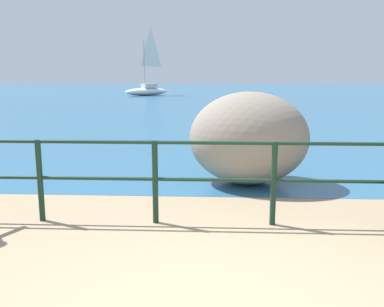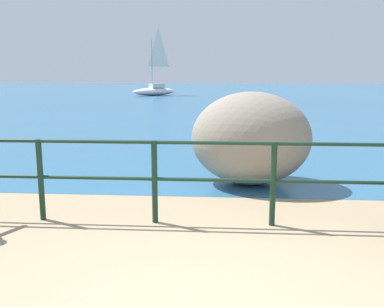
{
  "view_description": "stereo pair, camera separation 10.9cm",
  "coord_description": "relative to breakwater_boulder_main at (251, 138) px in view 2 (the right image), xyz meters",
  "views": [
    {
      "loc": [
        -0.02,
        -2.79,
        1.78
      ],
      "look_at": [
        -0.29,
        2.47,
        0.79
      ],
      "focal_mm": 38.99,
      "sensor_mm": 36.0,
      "label": 1
    },
    {
      "loc": [
        0.09,
        -2.78,
        1.78
      ],
      "look_at": [
        -0.29,
        2.47,
        0.79
      ],
      "focal_mm": 38.99,
      "sensor_mm": 36.0,
      "label": 2
    }
  ],
  "objects": [
    {
      "name": "ground_plane",
      "position": [
        -0.58,
        15.95,
        -0.81
      ],
      "size": [
        120.0,
        120.0,
        0.1
      ],
      "primitive_type": "cube",
      "color": "#937F60"
    },
    {
      "name": "sea_surface",
      "position": [
        -0.58,
        44.15,
        -0.76
      ],
      "size": [
        120.0,
        90.0,
        0.01
      ],
      "primitive_type": "cube",
      "color": "#285B7F",
      "rests_on": "ground_plane"
    },
    {
      "name": "promenade_railing",
      "position": [
        -0.58,
        -1.98,
        -0.12
      ],
      "size": [
        10.03,
        0.07,
        1.02
      ],
      "color": "black",
      "rests_on": "ground_plane"
    },
    {
      "name": "breakwater_boulder_main",
      "position": [
        0.0,
        0.0,
        0.0
      ],
      "size": [
        1.97,
        1.61,
        1.53
      ],
      "color": "gray",
      "rests_on": "ground"
    },
    {
      "name": "sailboat",
      "position": [
        -6.6,
        31.1,
        -0.06
      ],
      "size": [
        4.15,
        3.9,
        6.16
      ],
      "rotation": [
        0.0,
        0.0,
        3.87
      ],
      "color": "white",
      "rests_on": "sea_surface"
    }
  ]
}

